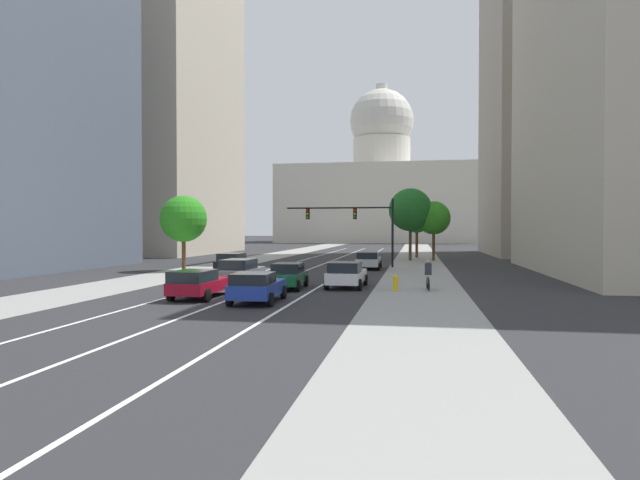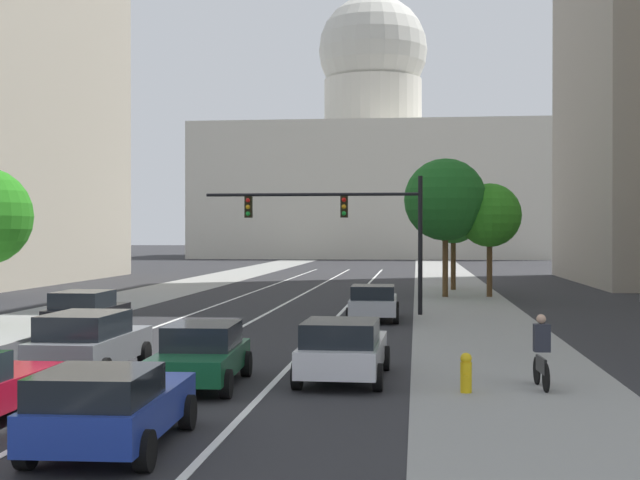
# 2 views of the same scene
# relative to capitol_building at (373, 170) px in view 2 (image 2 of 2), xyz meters

# --- Properties ---
(ground_plane) EXTENTS (400.00, 400.00, 0.00)m
(ground_plane) POSITION_rel_capitol_building_xyz_m (0.00, -76.46, -13.26)
(ground_plane) COLOR #2B2B2D
(sidewalk_left) EXTENTS (5.01, 130.00, 0.01)m
(sidewalk_left) POSITION_rel_capitol_building_xyz_m (-9.02, -81.46, -13.26)
(sidewalk_left) COLOR gray
(sidewalk_left) RESTS_ON ground
(sidewalk_right) EXTENTS (5.01, 130.00, 0.01)m
(sidewalk_right) POSITION_rel_capitol_building_xyz_m (9.02, -81.46, -13.26)
(sidewalk_right) COLOR gray
(sidewalk_right) RESTS_ON ground
(lane_stripe_left) EXTENTS (0.16, 90.00, 0.01)m
(lane_stripe_left) POSITION_rel_capitol_building_xyz_m (-3.26, -91.46, -13.25)
(lane_stripe_left) COLOR white
(lane_stripe_left) RESTS_ON ground
(lane_stripe_center) EXTENTS (0.16, 90.00, 0.01)m
(lane_stripe_center) POSITION_rel_capitol_building_xyz_m (0.00, -91.46, -13.25)
(lane_stripe_center) COLOR white
(lane_stripe_center) RESTS_ON ground
(lane_stripe_right) EXTENTS (0.16, 90.00, 0.01)m
(lane_stripe_right) POSITION_rel_capitol_building_xyz_m (3.26, -91.46, -13.25)
(lane_stripe_right) COLOR white
(lane_stripe_right) RESTS_ON ground
(capitol_building) EXTENTS (51.04, 27.59, 40.88)m
(capitol_building) POSITION_rel_capitol_building_xyz_m (0.00, 0.00, 0.00)
(capitol_building) COLOR beige
(capitol_building) RESTS_ON ground
(car_gray) EXTENTS (2.03, 4.54, 1.60)m
(car_gray) POSITION_rel_capitol_building_xyz_m (-1.63, -111.13, -12.43)
(car_gray) COLOR slate
(car_gray) RESTS_ON ground
(car_green) EXTENTS (2.09, 4.35, 1.46)m
(car_green) POSITION_rel_capitol_building_xyz_m (1.63, -112.48, -12.51)
(car_green) COLOR #14512D
(car_green) RESTS_ON ground
(car_blue) EXTENTS (2.18, 4.23, 1.44)m
(car_blue) POSITION_rel_capitol_building_xyz_m (1.64, -118.63, -12.51)
(car_blue) COLOR #1E389E
(car_blue) RESTS_ON ground
(car_black) EXTENTS (2.08, 4.17, 1.58)m
(car_black) POSITION_rel_capitol_building_xyz_m (-4.89, -103.00, -12.44)
(car_black) COLOR black
(car_black) RESTS_ON ground
(car_white) EXTENTS (2.15, 4.56, 1.52)m
(car_white) POSITION_rel_capitol_building_xyz_m (4.88, -111.38, -12.47)
(car_white) COLOR silver
(car_white) RESTS_ON ground
(car_silver) EXTENTS (2.16, 4.82, 1.48)m
(car_silver) POSITION_rel_capitol_building_xyz_m (4.89, -96.58, -12.50)
(car_silver) COLOR #B2B5BA
(car_silver) RESTS_ON ground
(traffic_signal_mast) EXTENTS (9.70, 0.39, 6.12)m
(traffic_signal_mast) POSITION_rel_capitol_building_xyz_m (3.57, -93.96, -8.97)
(traffic_signal_mast) COLOR black
(traffic_signal_mast) RESTS_ON ground
(fire_hydrant) EXTENTS (0.26, 0.35, 0.91)m
(fire_hydrant) POSITION_rel_capitol_building_xyz_m (7.77, -112.71, -12.80)
(fire_hydrant) COLOR yellow
(fire_hydrant) RESTS_ON ground
(cyclist) EXTENTS (0.38, 1.70, 1.72)m
(cyclist) POSITION_rel_capitol_building_xyz_m (9.53, -111.96, -12.41)
(cyclist) COLOR black
(cyclist) RESTS_ON ground
(street_tree_far_right) EXTENTS (3.61, 3.61, 6.42)m
(street_tree_far_right) POSITION_rel_capitol_building_xyz_m (10.75, -82.59, -8.66)
(street_tree_far_right) COLOR #51381E
(street_tree_far_right) RESTS_ON ground
(street_tree_near_right) EXTENTS (3.43, 3.43, 6.38)m
(street_tree_near_right) POSITION_rel_capitol_building_xyz_m (8.97, -76.70, -8.62)
(street_tree_near_right) COLOR #51381E
(street_tree_near_right) RESTS_ON ground
(street_tree_mid_right) EXTENTS (4.65, 4.65, 7.82)m
(street_tree_mid_right) POSITION_rel_capitol_building_xyz_m (8.26, -82.94, -7.78)
(street_tree_mid_right) COLOR #51381E
(street_tree_mid_right) RESTS_ON ground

